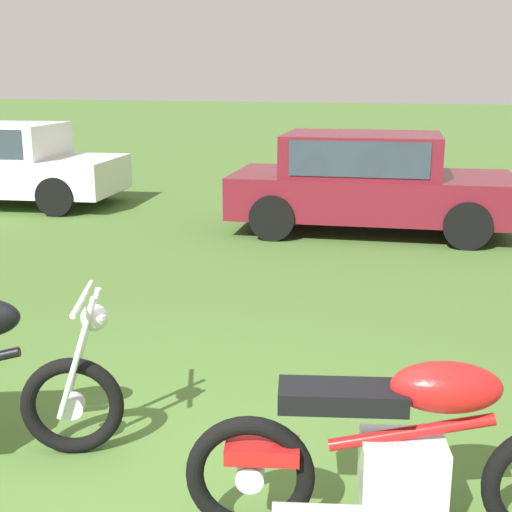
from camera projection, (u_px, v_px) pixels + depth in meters
ground_plane at (151, 508)px, 3.72m from camera, size 120.00×120.00×0.00m
motorcycle_red at (405, 452)px, 3.35m from camera, size 2.02×0.88×1.02m
car_white at (0, 160)px, 12.39m from camera, size 4.33×2.51×1.43m
car_burgundy at (367, 177)px, 10.23m from camera, size 4.21×2.34×1.43m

